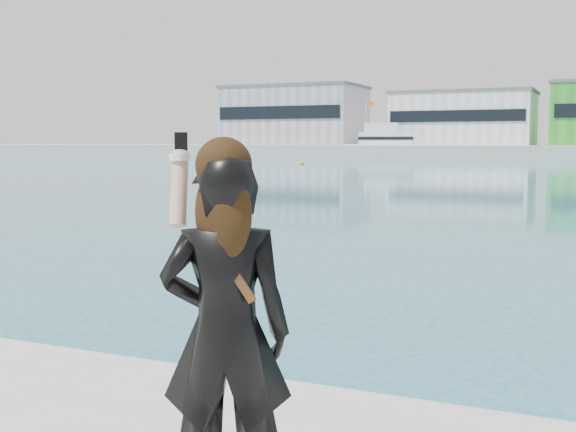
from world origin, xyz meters
TOP-DOWN VIEW (x-y plane):
  - warehouse_grey_left at (-55.00, 127.98)m, footprint 26.52×16.36m
  - warehouse_white at (-22.00, 127.98)m, footprint 24.48×15.35m
  - flagpole_left at (-37.91, 121.00)m, footprint 1.28×0.16m
  - motor_yacht at (-32.34, 116.30)m, footprint 16.87×7.22m
  - buoy_far at (-29.60, 71.70)m, footprint 0.50×0.50m
  - woman at (0.80, -0.78)m, footprint 0.71×0.61m

SIDE VIEW (x-z plane):
  - buoy_far at x=-29.60m, z-range -0.25..0.25m
  - woman at x=0.80m, z-range 0.81..2.56m
  - motor_yacht at x=-32.34m, z-range -1.67..5.95m
  - flagpole_left at x=-37.91m, z-range 2.54..10.54m
  - warehouse_white at x=-22.00m, z-range 2.01..11.51m
  - warehouse_grey_left at x=-55.00m, z-range 2.01..13.51m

